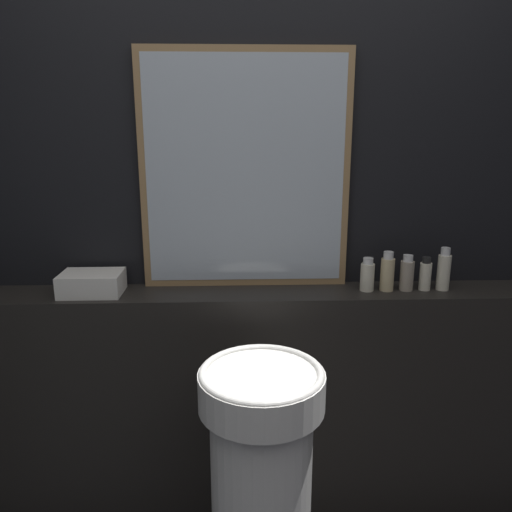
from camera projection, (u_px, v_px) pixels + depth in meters
wall_back at (255, 216)px, 1.95m from camera, size 8.00×0.06×2.50m
vanity_counter at (256, 408)px, 2.00m from camera, size 2.35×0.22×0.98m
pedestal_sink at (260, 489)px, 1.58m from camera, size 0.38×0.38×0.89m
mirror at (245, 172)px, 1.85m from camera, size 0.78×0.03×0.88m
towel_stack at (92, 283)px, 1.85m from camera, size 0.22×0.16×0.08m
shampoo_bottle at (367, 276)px, 1.88m from camera, size 0.05×0.05×0.13m
conditioner_bottle at (387, 273)px, 1.88m from camera, size 0.05×0.05×0.15m
lotion_bottle at (407, 274)px, 1.88m from camera, size 0.05×0.05×0.14m
body_wash_bottle at (425, 275)px, 1.89m from camera, size 0.04×0.04×0.13m
hand_soap_bottle at (444, 270)px, 1.88m from camera, size 0.05×0.05×0.16m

